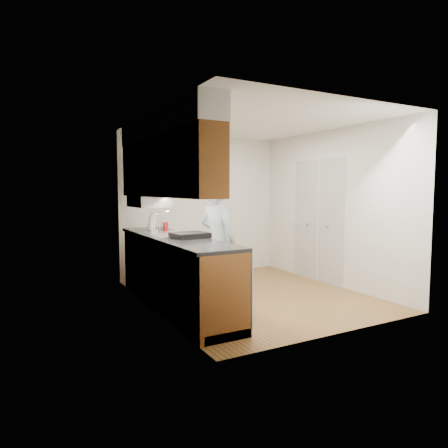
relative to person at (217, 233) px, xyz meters
name	(u,v)px	position (x,y,z in m)	size (l,w,h in m)	color
floor	(253,295)	(0.54, -0.07, -0.95)	(3.50, 3.50, 0.00)	olive
ceiling	(254,122)	(0.54, -0.07, 1.55)	(3.50, 3.50, 0.00)	white
wall_left	(152,213)	(-0.96, -0.07, 0.30)	(0.02, 3.50, 2.50)	silver
wall_right	(331,208)	(2.04, -0.07, 0.30)	(0.02, 3.50, 2.50)	silver
wall_back	(201,206)	(0.54, 1.68, 0.30)	(3.00, 0.02, 2.50)	silver
counter	(175,270)	(-0.66, -0.07, -0.46)	(0.64, 2.80, 1.30)	brown
upper_cabinets	(163,158)	(-0.79, -0.02, 1.00)	(0.47, 2.80, 1.21)	brown
closet_door	(318,221)	(2.03, 0.23, 0.08)	(0.02, 1.22, 2.05)	silver
floor_mat	(218,299)	(0.00, 0.00, -0.94)	(0.51, 0.87, 0.02)	slate
person	(217,233)	(0.00, 0.00, 0.00)	(0.66, 0.44, 1.86)	#92A8B2
soap_bottle_a	(152,221)	(-0.72, 0.69, 0.14)	(0.11, 0.11, 0.28)	silver
soap_bottle_b	(164,224)	(-0.52, 0.71, 0.09)	(0.09, 0.09, 0.19)	silver
soap_bottle_c	(151,225)	(-0.66, 0.91, 0.07)	(0.12, 0.12, 0.15)	silver
soda_can	(166,227)	(-0.55, 0.57, 0.06)	(0.07, 0.07, 0.13)	#AB1D1D
dish_rack	(190,235)	(-0.56, -0.33, 0.03)	(0.43, 0.36, 0.07)	black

